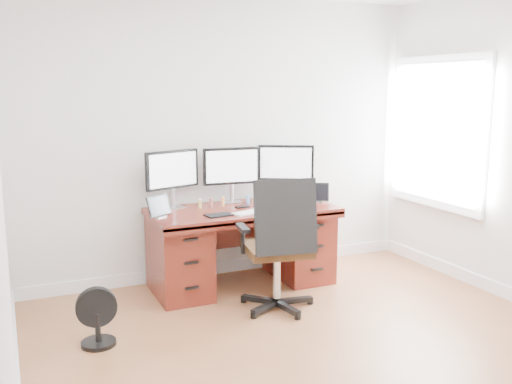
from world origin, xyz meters
name	(u,v)px	position (x,y,z in m)	size (l,w,h in m)	color
ground	(349,372)	(0.00, 0.00, 0.00)	(4.50, 4.50, 0.00)	#935C38
back_wall	(224,139)	(0.00, 2.25, 1.35)	(4.00, 0.10, 2.70)	silver
desk	(242,244)	(0.00, 1.83, 0.40)	(1.70, 0.80, 0.75)	#581A11
office_chair	(279,267)	(0.04, 1.14, 0.38)	(0.70, 0.70, 1.14)	black
floor_fan	(97,318)	(-1.44, 1.07, 0.21)	(0.30, 0.25, 0.43)	black
monitor_left	(172,172)	(-0.58, 2.07, 1.09)	(0.53, 0.20, 0.53)	silver
monitor_center	(232,168)	(0.00, 2.07, 1.09)	(0.55, 0.16, 0.53)	silver
monitor_right	(286,165)	(0.58, 2.07, 1.09)	(0.50, 0.29, 0.53)	silver
tablet_left	(159,207)	(-0.79, 1.75, 0.84)	(0.24, 0.18, 0.19)	silver
tablet_right	(317,194)	(0.75, 1.75, 0.84)	(0.24, 0.18, 0.19)	silver
keyboard	(248,213)	(-0.05, 1.57, 0.76)	(0.28, 0.12, 0.01)	white
trackpad	(273,208)	(0.24, 1.66, 0.76)	(0.14, 0.14, 0.01)	silver
drawing_tablet	(219,215)	(-0.31, 1.60, 0.76)	(0.23, 0.15, 0.01)	black
phone	(242,207)	(0.01, 1.83, 0.76)	(0.13, 0.06, 0.01)	black
figurine_yellow	(200,203)	(-0.36, 1.95, 0.80)	(0.04, 0.04, 0.09)	#D0C160
figurine_brown	(211,202)	(-0.25, 1.95, 0.80)	(0.04, 0.04, 0.09)	brown
figurine_orange	(223,201)	(-0.14, 1.95, 0.80)	(0.04, 0.04, 0.09)	#E6954A
figurine_blue	(248,199)	(0.12, 1.95, 0.80)	(0.04, 0.04, 0.09)	#5E9BF0
figurine_purple	(262,198)	(0.26, 1.95, 0.80)	(0.04, 0.04, 0.09)	#9661DE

